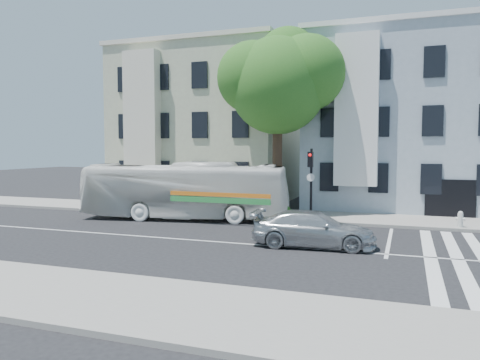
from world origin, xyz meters
The scene contains 11 objects.
ground centered at (0.00, 0.00, 0.00)m, with size 120.00×120.00×0.00m, color black.
sidewalk_far centered at (0.00, 8.00, 0.07)m, with size 80.00×4.00×0.15m, color gray.
sidewalk_near centered at (0.00, -8.00, 0.07)m, with size 80.00×4.00×0.15m, color gray.
building_left centered at (-7.00, 15.00, 5.50)m, with size 12.00×10.00×11.00m, color #A9AB8F.
building_right centered at (7.00, 15.00, 5.50)m, with size 12.00×10.00×11.00m, color #8E9EAA.
street_tree centered at (0.06, 8.74, 7.83)m, with size 7.30×5.90×11.10m.
bus centered at (-4.31, 5.20, 1.57)m, with size 11.30×2.64×3.15m, color white.
sedan centered at (3.68, 0.44, 0.71)m, with size 4.89×1.99×1.42m, color silver.
hedge centered at (-3.26, 6.30, 0.50)m, with size 8.50×0.84×0.70m, color #2A5E1E, non-canonical shape.
traffic_signal centered at (2.47, 5.99, 2.51)m, with size 0.41×0.52×3.89m.
fire_hydrant centered at (9.59, 6.48, 0.55)m, with size 0.44×0.25×0.77m.
Camera 1 is at (7.13, -17.87, 3.95)m, focal length 35.00 mm.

